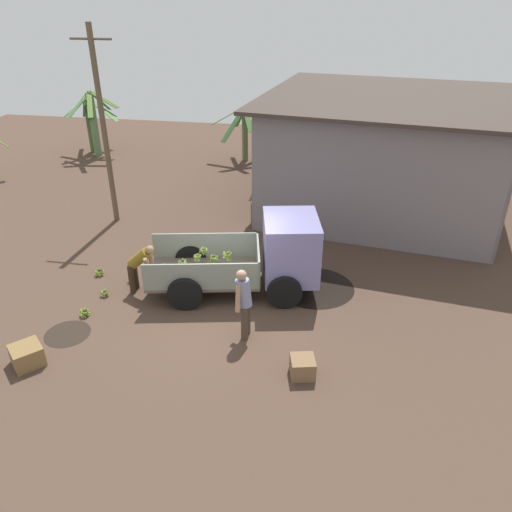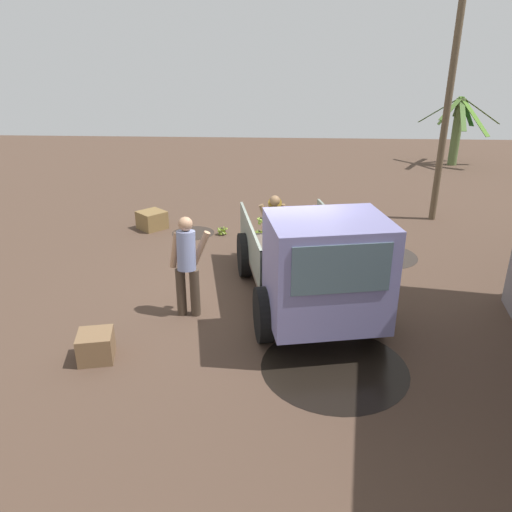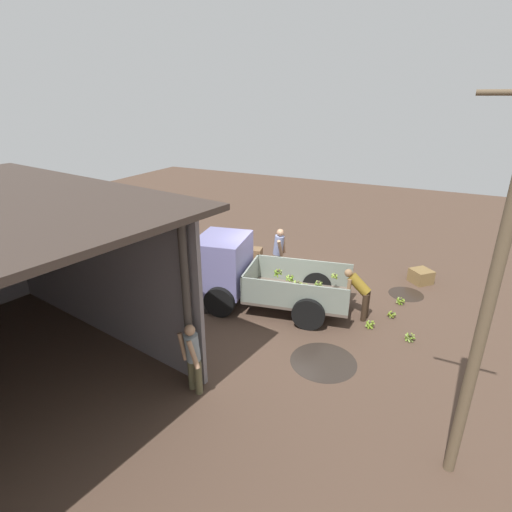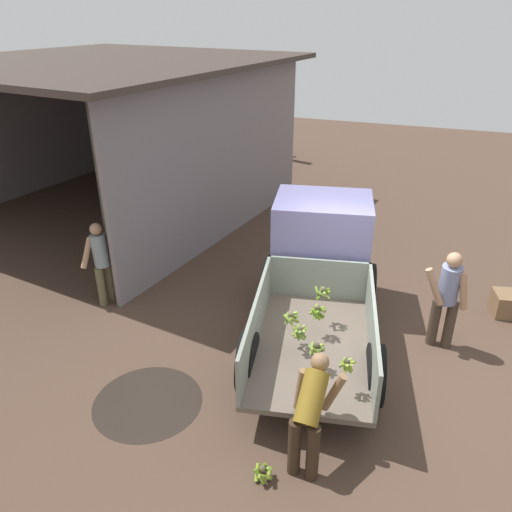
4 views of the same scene
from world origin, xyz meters
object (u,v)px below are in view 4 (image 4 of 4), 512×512
person_bystander_near_shed (101,260)px  banana_bunch_on_ground_0 (263,472)px  cargo_truck (320,261)px  wooden_crate_1 (507,304)px  person_worker_loading (310,411)px  person_foreground_visitor (447,296)px

person_bystander_near_shed → banana_bunch_on_ground_0: size_ratio=6.34×
cargo_truck → wooden_crate_1: size_ratio=9.32×
banana_bunch_on_ground_0 → person_bystander_near_shed: bearing=56.5°
person_worker_loading → person_bystander_near_shed: person_bystander_near_shed is taller
cargo_truck → wooden_crate_1: (1.10, -3.21, -0.82)m
banana_bunch_on_ground_0 → person_foreground_visitor: bearing=-27.8°
person_foreground_visitor → person_bystander_near_shed: person_foreground_visitor is taller
banana_bunch_on_ground_0 → wooden_crate_1: wooden_crate_1 is taller
cargo_truck → person_worker_loading: bearing=-178.9°
cargo_truck → person_foreground_visitor: cargo_truck is taller
person_worker_loading → wooden_crate_1: size_ratio=2.79×
wooden_crate_1 → person_foreground_visitor: bearing=142.4°
person_worker_loading → wooden_crate_1: 5.08m
banana_bunch_on_ground_0 → person_worker_loading: bearing=-42.9°
person_worker_loading → person_bystander_near_shed: size_ratio=0.86×
person_foreground_visitor → person_bystander_near_shed: 5.91m
person_worker_loading → person_bystander_near_shed: bearing=64.4°
wooden_crate_1 → cargo_truck: bearing=109.0°
person_bystander_near_shed → banana_bunch_on_ground_0: person_bystander_near_shed is taller
cargo_truck → person_worker_loading: cargo_truck is taller
wooden_crate_1 → person_worker_loading: bearing=150.5°
person_foreground_visitor → cargo_truck: bearing=-97.0°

